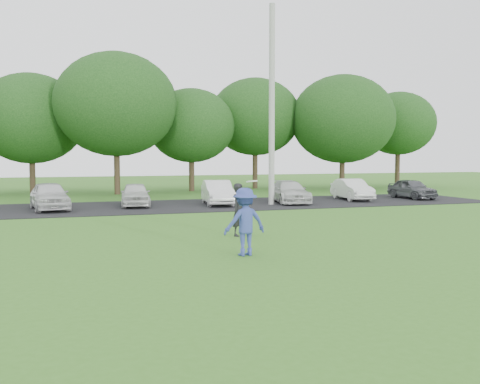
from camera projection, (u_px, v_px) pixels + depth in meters
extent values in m
plane|color=#3A7220|center=(285.00, 255.00, 12.97)|extent=(100.00, 100.00, 0.00)
cube|color=black|center=(178.00, 206.00, 25.29)|extent=(32.00, 6.50, 0.03)
cylinder|color=#ADAFA9|center=(272.00, 106.00, 25.51)|extent=(0.28, 0.28, 9.55)
imported|color=#354497|center=(245.00, 222.00, 12.85)|extent=(1.12, 0.73, 1.64)
cylinder|color=white|center=(252.00, 181.00, 12.80)|extent=(0.27, 0.27, 0.07)
imported|color=black|center=(239.00, 210.00, 15.94)|extent=(0.69, 0.65, 1.58)
cube|color=black|center=(247.00, 202.00, 15.81)|extent=(0.17, 0.16, 0.10)
imported|color=silver|center=(50.00, 196.00, 23.32)|extent=(1.95, 3.79, 1.23)
imported|color=silver|center=(135.00, 194.00, 24.97)|extent=(1.62, 3.35, 1.10)
imported|color=white|center=(218.00, 192.00, 25.76)|extent=(1.67, 3.65, 1.16)
imported|color=silver|center=(289.00, 192.00, 26.73)|extent=(2.02, 3.90, 1.08)
imported|color=silver|center=(352.00, 189.00, 28.43)|extent=(1.55, 3.49, 1.11)
imported|color=#525459|center=(412.00, 189.00, 29.28)|extent=(1.35, 3.20, 1.08)
cylinder|color=#38281C|center=(32.00, 176.00, 33.84)|extent=(0.36, 0.36, 2.20)
ellipsoid|color=#214C19|center=(31.00, 118.00, 33.59)|extent=(6.68, 6.68, 5.68)
cylinder|color=#38281C|center=(117.00, 172.00, 32.72)|extent=(0.36, 0.36, 2.70)
ellipsoid|color=#214C19|center=(116.00, 104.00, 32.44)|extent=(7.42, 7.42, 6.31)
cylinder|color=#38281C|center=(192.00, 175.00, 35.62)|extent=(0.36, 0.36, 2.20)
ellipsoid|color=#214C19|center=(191.00, 126.00, 35.40)|extent=(5.76, 5.76, 4.90)
cylinder|color=#38281C|center=(255.00, 170.00, 38.49)|extent=(0.36, 0.36, 2.70)
ellipsoid|color=#214C19|center=(255.00, 117.00, 38.22)|extent=(6.50, 6.50, 5.53)
cylinder|color=#38281C|center=(342.00, 174.00, 37.56)|extent=(0.36, 0.36, 2.20)
ellipsoid|color=#214C19|center=(343.00, 119.00, 37.30)|extent=(7.24, 7.24, 6.15)
cylinder|color=#38281C|center=(397.00, 169.00, 40.58)|extent=(0.36, 0.36, 2.70)
ellipsoid|color=#214C19|center=(398.00, 123.00, 40.34)|extent=(5.58, 5.58, 4.74)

